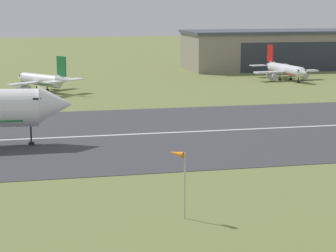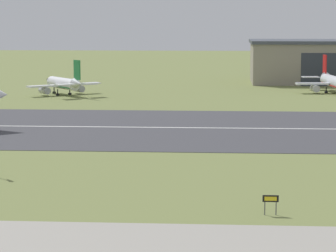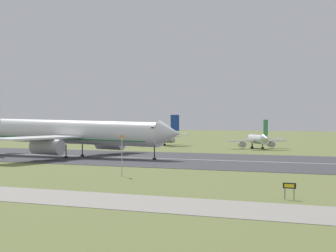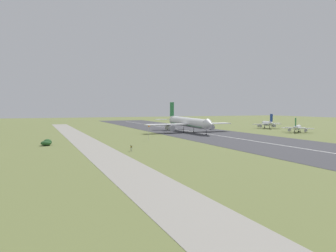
{
  "view_description": "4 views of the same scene",
  "coord_description": "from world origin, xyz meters",
  "views": [
    {
      "loc": [
        -35.91,
        1.1,
        20.25
      ],
      "look_at": [
        -21.71,
        63.89,
        8.15
      ],
      "focal_mm": 70.0,
      "sensor_mm": 36.0,
      "label": 1
    },
    {
      "loc": [
        6.14,
        -30.79,
        18.38
      ],
      "look_at": [
        -1.07,
        75.11,
        3.77
      ],
      "focal_mm": 85.0,
      "sensor_mm": 36.0,
      "label": 2
    },
    {
      "loc": [
        31.46,
        -29.7,
        9.27
      ],
      "look_at": [
        -15.61,
        64.26,
        7.88
      ],
      "focal_mm": 70.0,
      "sensor_mm": 36.0,
      "label": 3
    },
    {
      "loc": [
        115.74,
        12.17,
        14.75
      ],
      "look_at": [
        -12.62,
        65.06,
        6.68
      ],
      "focal_mm": 35.0,
      "sensor_mm": 36.0,
      "label": 4
    }
  ],
  "objects": [
    {
      "name": "runway_centreline",
      "position": [
        0.0,
        100.24,
        0.07
      ],
      "size": [
        423.13,
        0.7,
        0.01
      ],
      "primitive_type": "cube",
      "color": "silver",
      "rests_on": "runway_strip"
    },
    {
      "name": "runway_sign",
      "position": [
        10.77,
        42.14,
        1.41
      ],
      "size": [
        1.5,
        0.13,
        1.89
      ],
      "color": "#4C4C51",
      "rests_on": "ground_plane"
    },
    {
      "name": "airplane_landing",
      "position": [
        -56.59,
        95.98,
        5.68
      ],
      "size": [
        56.77,
        52.94,
        17.84
      ],
      "color": "white",
      "rests_on": "ground_plane"
    },
    {
      "name": "airplane_parked_far_east",
      "position": [
        -31.17,
        154.26,
        2.7
      ],
      "size": [
        17.52,
        17.88,
        8.61
      ],
      "color": "white",
      "rests_on": "ground_plane"
    },
    {
      "name": "runway_strip",
      "position": [
        0.0,
        100.24,
        0.03
      ],
      "size": [
        470.14,
        48.43,
        0.06
      ],
      "primitive_type": "cube",
      "color": "#3D3D42",
      "rests_on": "ground_plane"
    },
    {
      "name": "shrub_clump",
      "position": [
        -17.67,
        16.7,
        1.07
      ],
      "size": [
        5.3,
        4.13,
        2.38
      ],
      "color": "#285628",
      "rests_on": "ground_plane"
    },
    {
      "name": "taxiway_road",
      "position": [
        0.0,
        32.23,
        0.03
      ],
      "size": [
        352.61,
        11.89,
        0.05
      ],
      "primitive_type": "cube",
      "color": "gray",
      "rests_on": "ground_plane"
    },
    {
      "name": "ground_plane",
      "position": [
        0.0,
        50.12,
        0.0
      ],
      "size": [
        710.14,
        710.14,
        0.0
      ],
      "primitive_type": "plane",
      "color": "olive"
    },
    {
      "name": "windsock_pole",
      "position": [
        -21.69,
        59.87,
        5.75
      ],
      "size": [
        1.57,
        1.95,
        6.51
      ],
      "color": "#B7B7BC",
      "rests_on": "ground_plane"
    },
    {
      "name": "airplane_parked_centre",
      "position": [
        -66.99,
        161.77,
        3.25
      ],
      "size": [
        16.87,
        20.42,
        10.08
      ],
      "color": "white",
      "rests_on": "ground_plane"
    }
  ]
}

